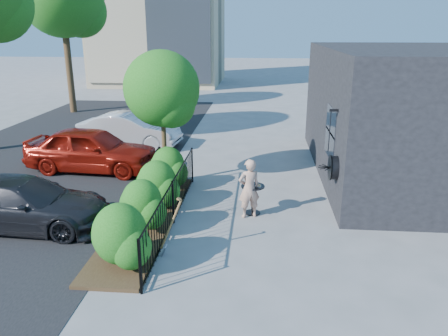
# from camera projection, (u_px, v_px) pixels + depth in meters

# --- Properties ---
(ground) EXTENTS (120.00, 120.00, 0.00)m
(ground) POSITION_uv_depth(u_px,v_px,m) (235.00, 225.00, 10.60)
(ground) COLOR gray
(ground) RESTS_ON ground
(shop_building) EXTENTS (6.22, 9.00, 4.00)m
(shop_building) POSITION_uv_depth(u_px,v_px,m) (417.00, 113.00, 13.80)
(shop_building) COLOR black
(shop_building) RESTS_ON ground
(fence) EXTENTS (0.05, 6.05, 1.10)m
(fence) POSITION_uv_depth(u_px,v_px,m) (173.00, 202.00, 10.55)
(fence) COLOR black
(fence) RESTS_ON ground
(planting_bed) EXTENTS (1.30, 6.00, 0.08)m
(planting_bed) POSITION_uv_depth(u_px,v_px,m) (146.00, 220.00, 10.77)
(planting_bed) COLOR #382616
(planting_bed) RESTS_ON ground
(shrubs) EXTENTS (1.10, 5.60, 1.24)m
(shrubs) POSITION_uv_depth(u_px,v_px,m) (149.00, 194.00, 10.65)
(shrubs) COLOR #1B5D15
(shrubs) RESTS_ON ground
(patio_tree) EXTENTS (2.20, 2.20, 3.94)m
(patio_tree) POSITION_uv_depth(u_px,v_px,m) (164.00, 94.00, 12.54)
(patio_tree) COLOR #3F2B19
(patio_tree) RESTS_ON ground
(street) EXTENTS (9.00, 30.00, 0.01)m
(street) POSITION_uv_depth(u_px,v_px,m) (23.00, 177.00, 14.01)
(street) COLOR black
(street) RESTS_ON ground
(street_tree_far) EXTENTS (4.40, 4.40, 8.28)m
(street_tree_far) POSITION_uv_depth(u_px,v_px,m) (63.00, 0.00, 22.81)
(street_tree_far) COLOR #3F2B19
(street_tree_far) RESTS_ON ground
(cafe_table) EXTENTS (0.60, 0.60, 0.81)m
(cafe_table) POSITION_uv_depth(u_px,v_px,m) (253.00, 194.00, 11.12)
(cafe_table) COLOR black
(cafe_table) RESTS_ON ground
(woman) EXTENTS (0.65, 0.54, 1.52)m
(woman) POSITION_uv_depth(u_px,v_px,m) (249.00, 189.00, 10.85)
(woman) COLOR tan
(woman) RESTS_ON ground
(shovel) EXTENTS (0.50, 0.17, 1.34)m
(shovel) POSITION_uv_depth(u_px,v_px,m) (170.00, 230.00, 9.02)
(shovel) COLOR brown
(shovel) RESTS_ON ground
(car_red) EXTENTS (4.44, 2.08, 1.47)m
(car_red) POSITION_uv_depth(u_px,v_px,m) (92.00, 149.00, 14.42)
(car_red) COLOR maroon
(car_red) RESTS_ON ground
(car_silver) EXTENTS (4.16, 1.86, 1.33)m
(car_silver) POSITION_uv_depth(u_px,v_px,m) (130.00, 130.00, 17.49)
(car_silver) COLOR silver
(car_silver) RESTS_ON ground
(car_darkgrey) EXTENTS (4.21, 1.80, 1.21)m
(car_darkgrey) POSITION_uv_depth(u_px,v_px,m) (23.00, 203.00, 10.35)
(car_darkgrey) COLOR black
(car_darkgrey) RESTS_ON ground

